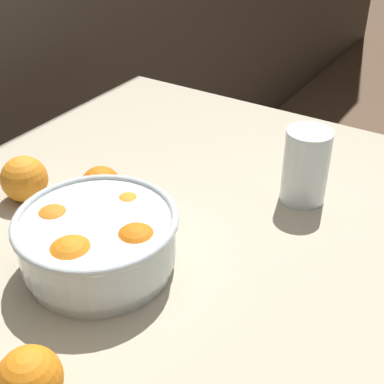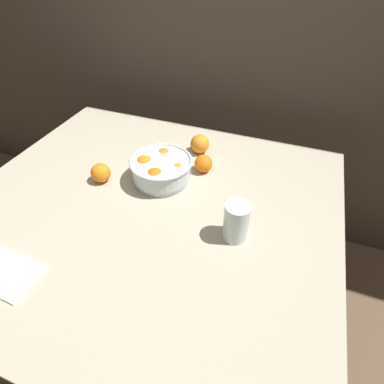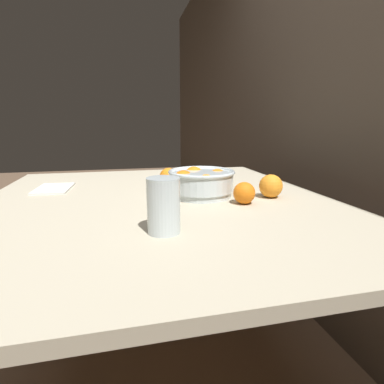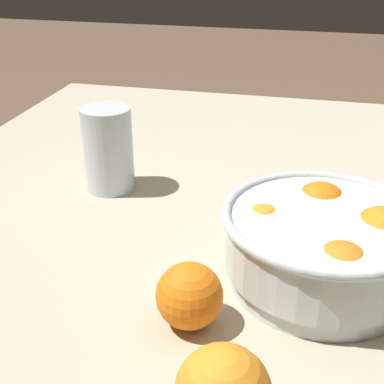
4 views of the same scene
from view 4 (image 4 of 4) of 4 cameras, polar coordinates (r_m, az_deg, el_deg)
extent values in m
cube|color=#B7AD93|center=(0.81, 13.04, -3.61)|extent=(1.33, 1.19, 0.03)
cylinder|color=#936B47|center=(1.58, -10.22, -3.63)|extent=(0.05, 0.05, 0.75)
cylinder|color=silver|center=(0.66, 13.32, -8.43)|extent=(0.21, 0.21, 0.02)
cylinder|color=silver|center=(0.64, 13.73, -5.19)|extent=(0.23, 0.23, 0.07)
torus|color=silver|center=(0.62, 14.05, -2.61)|extent=(0.24, 0.24, 0.01)
sphere|color=orange|center=(0.64, 7.49, -4.29)|extent=(0.07, 0.07, 0.07)
sphere|color=orange|center=(0.58, 15.48, -8.49)|extent=(0.07, 0.07, 0.07)
sphere|color=orange|center=(0.65, 19.51, -4.78)|extent=(0.08, 0.08, 0.08)
sphere|color=orange|center=(0.70, 13.36, -1.96)|extent=(0.08, 0.08, 0.08)
cylinder|color=#F4A314|center=(0.86, -8.85, 3.31)|extent=(0.07, 0.07, 0.09)
cylinder|color=silver|center=(0.86, -8.94, 4.56)|extent=(0.08, 0.08, 0.13)
sphere|color=orange|center=(0.57, -0.28, -11.00)|extent=(0.07, 0.07, 0.07)
camera|label=1|loc=(1.11, 44.65, 27.74)|focal=50.00mm
camera|label=2|loc=(1.46, -3.77, 40.80)|focal=28.00mm
camera|label=3|loc=(1.29, -38.45, 15.69)|focal=28.00mm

